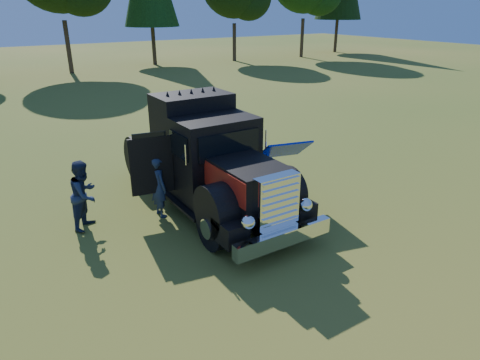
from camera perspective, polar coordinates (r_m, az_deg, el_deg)
name	(u,v)px	position (r m, az deg, el deg)	size (l,w,h in m)	color
ground	(189,239)	(10.46, -6.82, -7.84)	(120.00, 120.00, 0.00)	#3B5C1B
diamond_t_truck	(208,162)	(11.61, -4.24, 2.36)	(3.37, 7.16, 3.00)	black
hotrod_coupe	(240,163)	(13.09, -0.06, 2.25)	(2.70, 4.61, 1.89)	#062A91
spectator_near	(159,187)	(11.37, -10.74, -0.87)	(0.60, 0.40, 1.65)	#1F2648
spectator_far	(85,195)	(11.25, -20.02, -1.83)	(0.86, 0.67, 1.77)	navy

